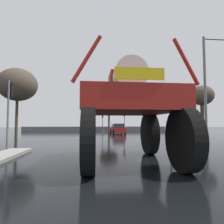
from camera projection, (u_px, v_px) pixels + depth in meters
name	position (u px, v px, depth m)	size (l,w,h in m)	color
ground_plane	(98.00, 139.00, 18.45)	(120.00, 120.00, 0.00)	black
oversize_sprayer	(127.00, 110.00, 7.65)	(4.03, 5.70, 4.24)	black
sedan_ahead	(118.00, 129.00, 28.09)	(2.05, 4.18, 1.52)	maroon
traffic_signal_near_left	(10.00, 99.00, 11.12)	(0.24, 0.54, 4.04)	slate
traffic_signal_near_right	(169.00, 102.00, 12.06)	(0.24, 0.54, 3.96)	slate
traffic_signal_far_left	(124.00, 117.00, 29.68)	(0.24, 0.55, 3.59)	slate
traffic_signal_far_right	(103.00, 117.00, 29.34)	(0.24, 0.55, 3.38)	slate
streetlight_near_right	(208.00, 83.00, 13.35)	(2.31, 0.24, 7.73)	slate
bare_tree_left	(18.00, 85.00, 21.12)	(4.27, 4.27, 7.66)	#473828
bare_tree_right	(202.00, 96.00, 20.53)	(2.52, 2.52, 5.65)	#473828
bare_tree_far_center	(109.00, 106.00, 35.69)	(3.52, 3.52, 6.42)	#473828
roadside_barrier	(96.00, 129.00, 38.51)	(29.06, 0.24, 0.90)	#59595B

